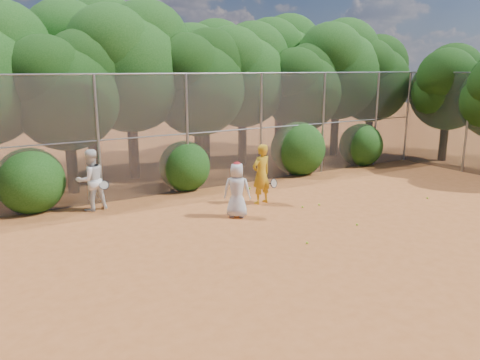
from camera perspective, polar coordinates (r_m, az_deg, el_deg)
ground at (r=12.12m, az=10.24°, el=-6.88°), size 80.00×80.00×0.00m
fence_back at (r=16.44m, az=-3.64°, el=6.05°), size 20.05×0.09×4.03m
fence_side at (r=21.10m, az=25.99°, el=6.37°), size 0.09×6.09×4.03m
tree_2 at (r=16.64m, az=-20.38°, el=10.64°), size 3.99×3.47×5.47m
tree_3 at (r=18.23m, az=-13.24°, el=13.85°), size 4.89×4.26×6.70m
tree_4 at (r=18.61m, az=-5.07°, el=12.16°), size 4.19×3.64×5.73m
tree_5 at (r=20.50m, az=0.38°, el=13.14°), size 4.51×3.92×6.17m
tree_6 at (r=21.11m, az=7.74°, el=11.46°), size 3.86×3.36×5.29m
tree_7 at (r=23.19m, az=11.85°, el=13.48°), size 4.77×4.14×6.53m
tree_8 at (r=24.37m, az=15.83°, el=12.16°), size 4.25×3.70×5.82m
tree_10 at (r=20.09m, az=-18.06°, el=14.15°), size 5.15×4.48×7.06m
tree_11 at (r=21.42m, az=-4.25°, el=13.43°), size 4.64×4.03×6.35m
tree_12 at (r=24.28m, az=4.91°, el=14.25°), size 5.02×4.37×6.88m
tree_13 at (r=23.35m, az=24.15°, el=10.61°), size 3.86×3.36×5.29m
bush_0 at (r=15.22m, az=-24.22°, el=0.25°), size 2.00×2.00×2.00m
bush_1 at (r=16.52m, az=-6.78°, el=1.97°), size 1.80×1.80×1.80m
bush_2 at (r=19.03m, az=7.10°, el=4.10°), size 2.20×2.20×2.20m
bush_3 at (r=21.36m, az=14.55°, el=4.38°), size 1.90×1.90×1.90m
player_yellow at (r=14.62m, az=2.61°, el=0.71°), size 0.89×0.56×1.89m
player_teen at (r=13.29m, az=-0.37°, el=-1.20°), size 0.92×0.87×1.62m
player_white at (r=14.61m, az=-17.72°, el=-0.00°), size 1.02×0.87×1.85m
ball_0 at (r=14.46m, az=7.63°, el=-3.27°), size 0.07×0.07×0.07m
ball_1 at (r=14.77m, az=9.64°, el=-2.98°), size 0.07×0.07×0.07m
ball_2 at (r=13.15m, az=14.09°, el=-5.28°), size 0.07×0.07×0.07m
ball_3 at (r=16.50m, az=21.88°, el=-2.04°), size 0.07×0.07×0.07m
ball_4 at (r=11.59m, az=8.19°, el=-7.59°), size 0.07×0.07×0.07m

